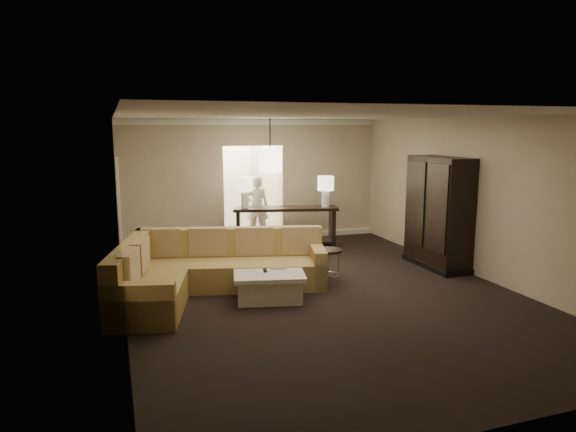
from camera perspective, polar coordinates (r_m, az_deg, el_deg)
name	(u,v)px	position (r m, az deg, el deg)	size (l,w,h in m)	color
ground	(320,292)	(8.37, 3.58, -8.46)	(8.00, 8.00, 0.00)	black
wall_back	(254,181)	(11.80, -3.84, 3.89)	(6.00, 0.04, 2.80)	#C5BB95
wall_front	(505,276)	(4.69, 22.99, -6.19)	(6.00, 0.04, 2.80)	#C5BB95
wall_left	(120,218)	(7.43, -18.19, -0.17)	(0.04, 8.00, 2.80)	#C5BB95
wall_right	(479,198)	(9.59, 20.47, 1.89)	(0.04, 8.00, 2.80)	#C5BB95
ceiling	(322,115)	(7.94, 3.81, 11.08)	(6.00, 8.00, 0.02)	white
crown_molding	(254,122)	(11.68, -3.85, 10.37)	(6.00, 0.10, 0.12)	white
baseboard	(255,239)	(11.96, -3.70, -2.52)	(6.00, 0.10, 0.12)	white
side_door	(119,211)	(10.25, -18.22, 0.52)	(0.05, 0.90, 2.10)	white
foyer	(240,180)	(13.10, -5.38, 4.04)	(1.44, 2.02, 2.80)	silver
sectional_sofa	(205,270)	(8.31, -9.21, -5.99)	(3.66, 2.68, 0.95)	olive
coffee_table	(268,283)	(8.10, -2.19, -7.42)	(1.29, 1.29, 0.45)	white
console_table	(286,223)	(11.31, -0.27, -0.81)	(2.35, 1.06, 0.89)	black
armoire	(438,215)	(10.03, 16.35, 0.13)	(0.62, 1.45, 2.08)	black
drink_table	(329,258)	(8.89, 4.61, -4.69)	(0.44, 0.44, 0.55)	black
table_lamp_left	(245,187)	(11.15, -4.82, 3.21)	(0.35, 0.35, 0.68)	white
table_lamp_right	(326,186)	(11.29, 4.21, 3.30)	(0.35, 0.35, 0.68)	white
pendant_light	(270,160)	(10.50, -1.99, 6.19)	(0.38, 0.38, 1.09)	black
person	(257,204)	(12.20, -3.46, 1.37)	(0.60, 0.40, 1.65)	beige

